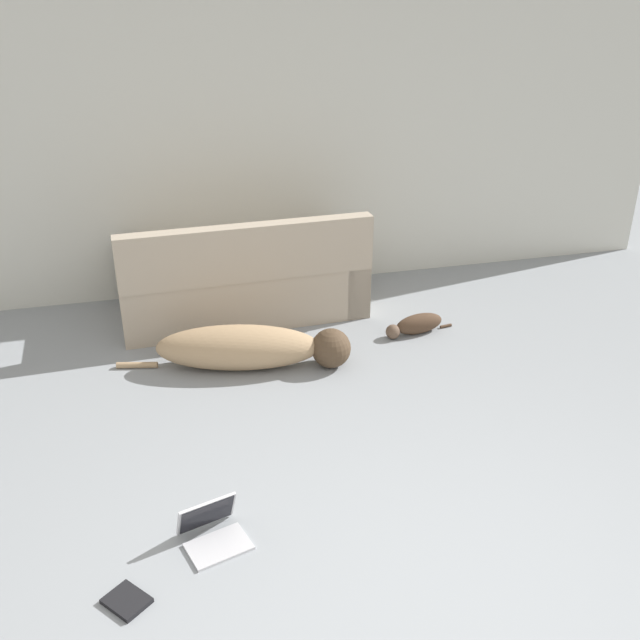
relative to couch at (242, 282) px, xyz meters
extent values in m
cube|color=beige|center=(0.38, 0.59, 0.95)|extent=(7.63, 0.06, 2.47)
cube|color=tan|center=(0.00, 0.04, -0.06)|extent=(2.05, 1.00, 0.45)
cube|color=tan|center=(0.01, -0.35, 0.39)|extent=(2.02, 0.22, 0.45)
cube|color=tan|center=(0.91, 0.08, 0.01)|extent=(0.24, 0.92, 0.59)
cube|color=tan|center=(-0.91, 0.01, 0.01)|extent=(0.24, 0.92, 0.59)
ellipsoid|color=#A38460|center=(-0.18, -0.93, -0.12)|extent=(1.26, 0.65, 0.32)
sphere|color=#493726|center=(0.49, -1.08, -0.14)|extent=(0.35, 0.35, 0.29)
cylinder|color=#A38460|center=(-0.91, -0.76, -0.26)|extent=(0.30, 0.11, 0.05)
ellipsoid|color=#473323|center=(1.32, -0.74, -0.20)|extent=(0.43, 0.20, 0.17)
sphere|color=brown|center=(1.08, -0.78, -0.23)|extent=(0.13, 0.13, 0.12)
cylinder|color=#473323|center=(1.58, -0.70, -0.27)|extent=(0.11, 0.04, 0.02)
cube|color=#B7B7BC|center=(-0.55, -2.75, -0.28)|extent=(0.36, 0.29, 0.02)
cube|color=#B7B7BC|center=(-0.59, -2.61, -0.17)|extent=(0.32, 0.18, 0.20)
cube|color=black|center=(-0.59, -2.62, -0.17)|extent=(0.30, 0.16, 0.18)
cube|color=black|center=(-1.01, -3.00, -0.27)|extent=(0.25, 0.25, 0.02)
camera|label=1|loc=(-0.74, -5.54, 2.33)|focal=40.00mm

